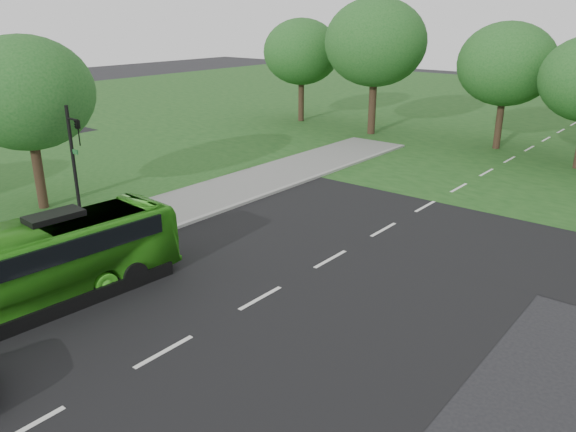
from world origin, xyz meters
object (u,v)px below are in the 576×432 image
object	(u,v)px
tree_park_a	(375,43)
tree_park_f	(302,52)
tree_side_near	(26,93)
tree_park_b	(507,64)
traffic_light	(75,158)
bus	(31,268)

from	to	relation	value
tree_park_a	tree_park_f	xyz separation A→B (m)	(-7.69, 1.00, -1.01)
tree_park_a	tree_side_near	distance (m)	25.50
tree_park_b	traffic_light	size ratio (longest dim) A/B	1.59
tree_park_a	tree_side_near	size ratio (longest dim) A/B	1.25
tree_park_f	tree_park_a	bearing A→B (deg)	-7.41
tree_park_b	bus	xyz separation A→B (m)	(-3.34, -31.54, -4.31)
tree_park_f	bus	distance (m)	34.64
tree_park_f	traffic_light	distance (m)	28.05
tree_side_near	bus	xyz separation A→B (m)	(9.07, -5.19, -4.08)
tree_park_a	traffic_light	distance (m)	25.85
tree_side_near	bus	world-z (taller)	tree_side_near
tree_park_a	traffic_light	size ratio (longest dim) A/B	1.89
tree_park_a	tree_park_f	size ratio (longest dim) A/B	1.18
tree_park_f	traffic_light	size ratio (longest dim) A/B	1.61
tree_side_near	bus	distance (m)	11.21
tree_side_near	traffic_light	xyz separation A→B (m)	(3.91, -0.28, -2.33)
tree_park_f	bus	bearing A→B (deg)	-66.39
traffic_light	bus	bearing A→B (deg)	-34.16
tree_park_a	tree_park_f	bearing A→B (deg)	172.59
tree_park_b	bus	size ratio (longest dim) A/B	0.86
tree_park_f	tree_park_b	bearing A→B (deg)	0.22
tree_park_b	tree_park_f	size ratio (longest dim) A/B	0.99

